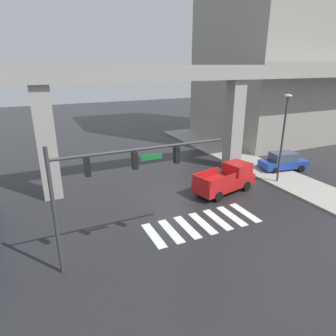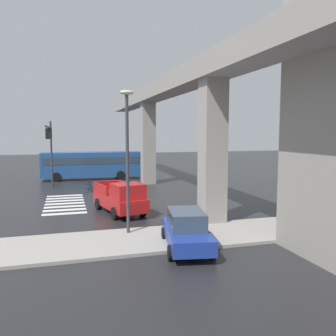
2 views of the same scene
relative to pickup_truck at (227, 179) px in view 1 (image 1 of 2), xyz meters
name	(u,v)px [view 1 (image 1 of 2)]	position (x,y,z in m)	size (l,w,h in m)	color
ground_plane	(170,194)	(-4.27, 1.34, -0.99)	(120.00, 120.00, 0.00)	#232326
crosswalk_stripes	(203,223)	(-4.27, -3.49, -0.98)	(7.15, 2.80, 0.01)	silver
elevated_overpass	(152,85)	(-4.27, 4.62, 6.84)	(50.87, 1.88, 9.33)	#9E9991
office_building	(271,4)	(14.59, 13.25, 15.16)	(13.09, 14.40, 32.30)	gray
sidewalk_east	(258,167)	(6.04, 3.34, -0.91)	(4.00, 36.00, 0.15)	#9E9991
pickup_truck	(227,179)	(0.00, 0.00, 0.00)	(5.39, 2.98, 2.08)	red
sedan_blue	(283,161)	(7.59, 1.77, -0.14)	(4.54, 2.50, 1.72)	#1E3899
traffic_signal_mast	(112,175)	(-10.04, -4.63, 3.56)	(8.69, 0.32, 6.20)	#38383D
street_lamp_near_corner	(284,129)	(4.84, -0.38, 3.57)	(0.44, 0.70, 7.24)	#38383D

